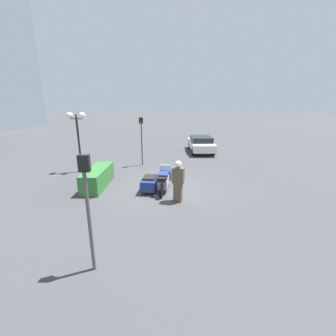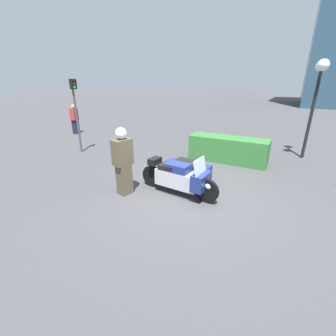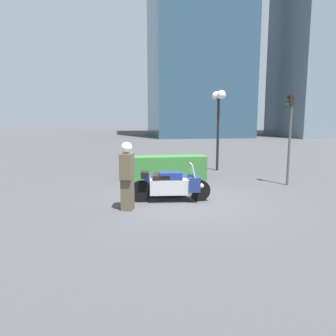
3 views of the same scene
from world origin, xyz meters
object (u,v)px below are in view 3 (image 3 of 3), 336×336
at_px(officer_rider, 127,174).
at_px(traffic_light_near, 290,126).
at_px(twin_lamp_post, 219,106).
at_px(hedge_bush_curbside, 169,168).
at_px(police_motorcycle, 171,184).

relative_size(officer_rider, traffic_light_near, 0.56).
bearing_deg(officer_rider, twin_lamp_post, 69.36).
height_order(hedge_bush_curbside, twin_lamp_post, twin_lamp_post).
distance_m(twin_lamp_post, traffic_light_near, 4.10).
height_order(hedge_bush_curbside, traffic_light_near, traffic_light_near).
bearing_deg(police_motorcycle, hedge_bush_curbside, 87.05).
relative_size(hedge_bush_curbside, traffic_light_near, 0.90).
bearing_deg(twin_lamp_post, traffic_light_near, -67.22).
bearing_deg(hedge_bush_curbside, traffic_light_near, -22.73).
relative_size(police_motorcycle, twin_lamp_post, 0.65).
xyz_separation_m(hedge_bush_curbside, twin_lamp_post, (2.64, 1.94, 2.55)).
distance_m(hedge_bush_curbside, twin_lamp_post, 4.15).
bearing_deg(officer_rider, traffic_light_near, 37.24).
bearing_deg(hedge_bush_curbside, police_motorcycle, -97.70).
height_order(police_motorcycle, twin_lamp_post, twin_lamp_post).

